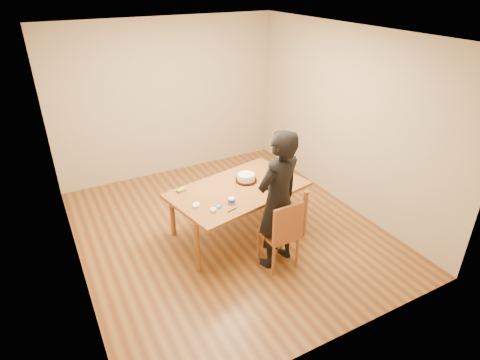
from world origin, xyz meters
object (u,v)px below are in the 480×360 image
cake (246,177)px  cake_plate (246,180)px  dining_table (238,190)px  person (278,201)px  dining_chair (278,234)px

cake → cake_plate: bearing=-90.0°
cake → dining_table: bearing=-146.6°
cake → person: 0.86m
cake_plate → cake: 0.05m
dining_table → dining_chair: bearing=-90.9°
cake_plate → dining_table: bearing=-146.6°
dining_table → person: person is taller
dining_table → cake: size_ratio=7.45×
dining_table → cake: 0.24m
cake → person: bearing=-92.8°
dining_chair → dining_table: bearing=99.3°
cake_plate → cake: bearing=90.0°
dining_chair → cake: cake is taller
dining_table → dining_chair: dining_table is taller
dining_table → dining_chair: size_ratio=4.38×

